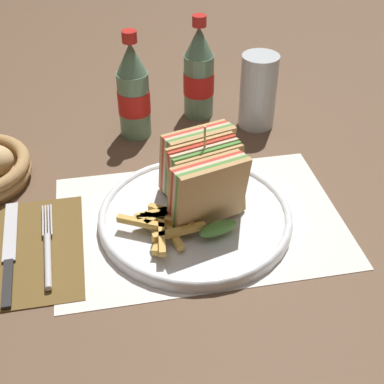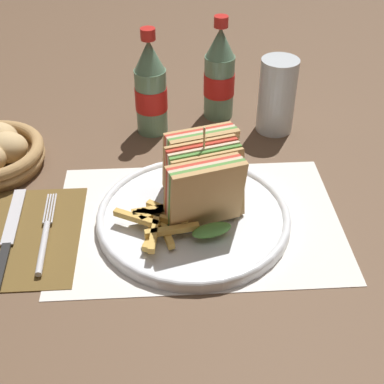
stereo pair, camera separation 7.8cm
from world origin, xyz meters
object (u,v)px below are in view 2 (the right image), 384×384
(plate_main, at_px, (193,216))
(coke_bottle_far, at_px, (219,75))
(glass_near, at_px, (277,96))
(knife, at_px, (9,235))
(club_sandwich, at_px, (203,179))
(coke_bottle_near, at_px, (151,90))
(fork, at_px, (44,239))

(plate_main, distance_m, coke_bottle_far, 0.33)
(glass_near, bearing_deg, knife, -147.36)
(club_sandwich, relative_size, coke_bottle_near, 0.88)
(plate_main, distance_m, club_sandwich, 0.06)
(knife, height_order, coke_bottle_near, coke_bottle_near)
(plate_main, bearing_deg, club_sandwich, 37.41)
(plate_main, distance_m, fork, 0.21)
(coke_bottle_near, height_order, glass_near, coke_bottle_near)
(coke_bottle_near, bearing_deg, glass_near, -2.34)
(coke_bottle_near, bearing_deg, plate_main, -77.64)
(fork, relative_size, glass_near, 1.25)
(club_sandwich, height_order, coke_bottle_far, coke_bottle_far)
(coke_bottle_far, bearing_deg, coke_bottle_near, -158.62)
(club_sandwich, xyz_separation_m, coke_bottle_near, (-0.07, 0.25, 0.01))
(coke_bottle_near, bearing_deg, knife, -125.71)
(plate_main, xyz_separation_m, fork, (-0.21, -0.03, -0.00))
(plate_main, relative_size, coke_bottle_far, 1.46)
(plate_main, xyz_separation_m, club_sandwich, (0.02, 0.01, 0.06))
(club_sandwich, xyz_separation_m, fork, (-0.23, -0.05, -0.06))
(coke_bottle_near, bearing_deg, fork, -117.04)
(coke_bottle_far, bearing_deg, fork, -128.74)
(coke_bottle_near, relative_size, coke_bottle_far, 1.00)
(plate_main, bearing_deg, coke_bottle_far, 77.64)
(plate_main, height_order, coke_bottle_near, coke_bottle_near)
(fork, bearing_deg, glass_near, 35.29)
(plate_main, distance_m, glass_near, 0.31)
(fork, relative_size, knife, 0.81)
(plate_main, bearing_deg, glass_near, 56.82)
(coke_bottle_near, height_order, coke_bottle_far, same)
(coke_bottle_near, distance_m, coke_bottle_far, 0.14)
(knife, relative_size, glass_near, 1.53)
(fork, distance_m, glass_near, 0.48)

